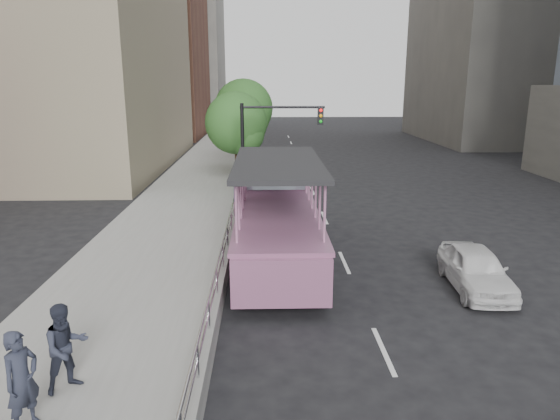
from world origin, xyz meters
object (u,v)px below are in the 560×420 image
object	(u,v)px
street_tree_far	(245,111)
car	(476,269)
pedestrian_near	(22,381)
pedestrian_mid	(66,347)
traffic_signal	(266,138)
street_tree_near	(238,126)
duck_boat	(277,216)
parking_sign	(238,203)

from	to	relation	value
street_tree_far	car	bearing A→B (deg)	-69.16
pedestrian_near	pedestrian_mid	distance (m)	1.20
traffic_signal	street_tree_near	xyz separation A→B (m)	(-1.60, 3.43, 0.32)
duck_boat	pedestrian_mid	xyz separation A→B (m)	(-4.34, -8.97, -0.17)
pedestrian_mid	street_tree_near	xyz separation A→B (m)	(2.39, 19.65, 2.62)
duck_boat	traffic_signal	bearing A→B (deg)	92.78
duck_boat	street_tree_far	bearing A→B (deg)	95.99
parking_sign	street_tree_far	xyz separation A→B (m)	(-0.27, 16.26, 2.52)
duck_boat	street_tree_near	bearing A→B (deg)	100.34
parking_sign	duck_boat	bearing A→B (deg)	-16.02
pedestrian_mid	street_tree_near	distance (m)	19.97
pedestrian_mid	street_tree_near	bearing A→B (deg)	41.18
parking_sign	traffic_signal	size ratio (longest dim) A/B	0.55
street_tree_near	street_tree_far	size ratio (longest dim) A/B	0.89
car	parking_sign	world-z (taller)	parking_sign
car	pedestrian_near	bearing A→B (deg)	-145.03
duck_boat	street_tree_near	xyz separation A→B (m)	(-1.95, 10.68, 2.45)
car	street_tree_far	xyz separation A→B (m)	(-7.75, 20.36, 3.65)
parking_sign	street_tree_far	size ratio (longest dim) A/B	0.44
car	street_tree_far	world-z (taller)	street_tree_far
car	street_tree_near	distance (m)	16.72
parking_sign	traffic_signal	bearing A→B (deg)	80.67
street_tree_near	car	bearing A→B (deg)	-61.03
car	pedestrian_mid	bearing A→B (deg)	-149.15
street_tree_near	parking_sign	bearing A→B (deg)	-87.35
traffic_signal	street_tree_far	distance (m)	9.57
car	traffic_signal	size ratio (longest dim) A/B	0.74
duck_boat	pedestrian_near	size ratio (longest dim) A/B	6.02
duck_boat	pedestrian_near	xyz separation A→B (m)	(-4.65, -10.13, -0.15)
duck_boat	car	world-z (taller)	duck_boat
pedestrian_near	traffic_signal	world-z (taller)	traffic_signal
pedestrian_near	pedestrian_mid	world-z (taller)	pedestrian_near
traffic_signal	street_tree_near	size ratio (longest dim) A/B	0.91
car	parking_sign	xyz separation A→B (m)	(-7.48, 4.10, 1.13)
car	traffic_signal	world-z (taller)	traffic_signal
traffic_signal	pedestrian_mid	bearing A→B (deg)	-103.81
duck_boat	traffic_signal	xyz separation A→B (m)	(-0.35, 7.26, 2.13)
car	street_tree_far	distance (m)	22.09
duck_boat	pedestrian_mid	distance (m)	9.97
parking_sign	street_tree_near	bearing A→B (deg)	92.65
duck_boat	street_tree_near	world-z (taller)	street_tree_near
duck_boat	parking_sign	bearing A→B (deg)	163.98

